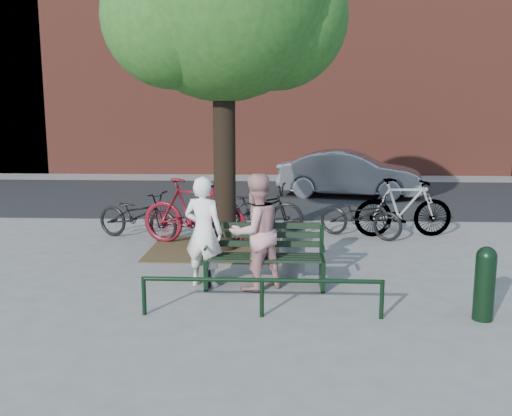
{
  "coord_description": "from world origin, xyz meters",
  "views": [
    {
      "loc": [
        0.24,
        -8.06,
        2.62
      ],
      "look_at": [
        -0.17,
        1.0,
        1.01
      ],
      "focal_mm": 40.0,
      "sensor_mm": 36.0,
      "label": 1
    }
  ],
  "objects_px": {
    "litter_bin": "(294,249)",
    "parked_car": "(350,174)",
    "bollard": "(485,281)",
    "park_bench": "(265,254)",
    "bicycle_c": "(256,208)",
    "person_left": "(204,232)",
    "person_right": "(255,232)"
  },
  "relations": [
    {
      "from": "bollard",
      "to": "litter_bin",
      "type": "xyz_separation_m",
      "value": [
        -2.32,
        1.81,
        -0.08
      ]
    },
    {
      "from": "bollard",
      "to": "litter_bin",
      "type": "height_order",
      "value": "bollard"
    },
    {
      "from": "bollard",
      "to": "bicycle_c",
      "type": "xyz_separation_m",
      "value": [
        -3.05,
        4.83,
        0.03
      ]
    },
    {
      "from": "litter_bin",
      "to": "bicycle_c",
      "type": "bearing_deg",
      "value": 103.41
    },
    {
      "from": "person_left",
      "to": "person_right",
      "type": "height_order",
      "value": "person_right"
    },
    {
      "from": "litter_bin",
      "to": "bollard",
      "type": "bearing_deg",
      "value": -37.9
    },
    {
      "from": "park_bench",
      "to": "person_left",
      "type": "xyz_separation_m",
      "value": [
        -0.9,
        -0.03,
        0.34
      ]
    },
    {
      "from": "park_bench",
      "to": "litter_bin",
      "type": "relative_size",
      "value": 2.1
    },
    {
      "from": "bollard",
      "to": "bicycle_c",
      "type": "distance_m",
      "value": 5.71
    },
    {
      "from": "bollard",
      "to": "park_bench",
      "type": "bearing_deg",
      "value": 155.6
    },
    {
      "from": "bollard",
      "to": "bicycle_c",
      "type": "relative_size",
      "value": 0.47
    },
    {
      "from": "person_right",
      "to": "bollard",
      "type": "relative_size",
      "value": 1.81
    },
    {
      "from": "person_left",
      "to": "bollard",
      "type": "height_order",
      "value": "person_left"
    },
    {
      "from": "person_left",
      "to": "litter_bin",
      "type": "bearing_deg",
      "value": -138.25
    },
    {
      "from": "person_right",
      "to": "litter_bin",
      "type": "relative_size",
      "value": 2.04
    },
    {
      "from": "person_left",
      "to": "bicycle_c",
      "type": "height_order",
      "value": "person_left"
    },
    {
      "from": "litter_bin",
      "to": "parked_car",
      "type": "xyz_separation_m",
      "value": [
        1.78,
        7.97,
        0.26
      ]
    },
    {
      "from": "park_bench",
      "to": "bicycle_c",
      "type": "relative_size",
      "value": 0.87
    },
    {
      "from": "bollard",
      "to": "parked_car",
      "type": "distance_m",
      "value": 9.8
    },
    {
      "from": "litter_bin",
      "to": "bicycle_c",
      "type": "xyz_separation_m",
      "value": [
        -0.72,
        3.02,
        0.11
      ]
    },
    {
      "from": "person_right",
      "to": "parked_car",
      "type": "relative_size",
      "value": 0.41
    },
    {
      "from": "person_left",
      "to": "parked_car",
      "type": "distance_m",
      "value": 9.11
    },
    {
      "from": "person_left",
      "to": "bollard",
      "type": "bearing_deg",
      "value": 179.38
    },
    {
      "from": "park_bench",
      "to": "bollard",
      "type": "relative_size",
      "value": 1.86
    },
    {
      "from": "person_right",
      "to": "bollard",
      "type": "bearing_deg",
      "value": 124.43
    },
    {
      "from": "person_left",
      "to": "bollard",
      "type": "relative_size",
      "value": 1.74
    },
    {
      "from": "person_left",
      "to": "person_right",
      "type": "bearing_deg",
      "value": -170.91
    },
    {
      "from": "bicycle_c",
      "to": "parked_car",
      "type": "height_order",
      "value": "parked_car"
    },
    {
      "from": "bicycle_c",
      "to": "parked_car",
      "type": "bearing_deg",
      "value": -14.74
    },
    {
      "from": "bollard",
      "to": "parked_car",
      "type": "relative_size",
      "value": 0.23
    },
    {
      "from": "litter_bin",
      "to": "parked_car",
      "type": "bearing_deg",
      "value": 77.4
    },
    {
      "from": "park_bench",
      "to": "bicycle_c",
      "type": "xyz_separation_m",
      "value": [
        -0.29,
        3.58,
        0.05
      ]
    }
  ]
}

